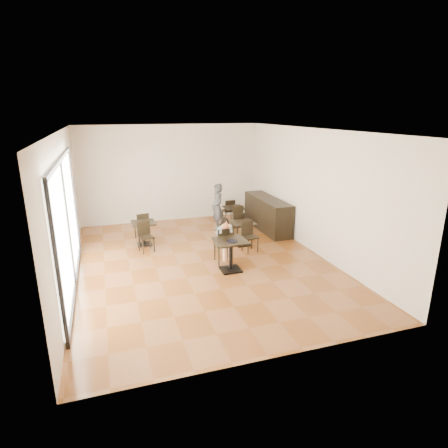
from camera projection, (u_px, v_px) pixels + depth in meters
name	position (u px, v px, depth m)	size (l,w,h in m)	color
floor	(203.00, 262.00, 9.33)	(6.00, 8.00, 0.01)	brown
ceiling	(200.00, 130.00, 8.40)	(6.00, 8.00, 0.01)	white
wall_back	(171.00, 174.00, 12.50)	(6.00, 0.01, 3.20)	beige
wall_front	(274.00, 261.00, 5.22)	(6.00, 0.01, 3.20)	beige
wall_left	(65.00, 209.00, 7.97)	(0.01, 8.00, 3.20)	beige
wall_right	(313.00, 191.00, 9.75)	(0.01, 8.00, 3.20)	beige
storefront_window	(66.00, 225.00, 7.59)	(0.04, 4.50, 2.60)	white
child_table	(231.00, 255.00, 8.73)	(0.72, 0.72, 0.76)	black
child_chair	(223.00, 245.00, 9.20)	(0.41, 0.41, 0.91)	black
child	(223.00, 240.00, 9.17)	(0.41, 0.57, 1.15)	slate
plate	(232.00, 241.00, 8.52)	(0.26, 0.26, 0.02)	black
pizza_slice	(226.00, 226.00, 8.88)	(0.27, 0.20, 0.06)	tan
adult_patron	(217.00, 208.00, 11.50)	(0.54, 0.36, 1.49)	#3B3B3F
cafe_table_mid	(243.00, 233.00, 10.43)	(0.63, 0.63, 0.66)	black
cafe_table_left	(144.00, 234.00, 10.43)	(0.63, 0.63, 0.66)	black
cafe_table_back	(234.00, 217.00, 12.09)	(0.62, 0.62, 0.65)	black
chair_mid_a	(236.00, 226.00, 10.91)	(0.36, 0.36, 0.80)	black
chair_mid_b	(250.00, 237.00, 9.91)	(0.36, 0.36, 0.80)	black
chair_left_a	(142.00, 226.00, 10.91)	(0.36, 0.36, 0.80)	black
chair_left_b	(146.00, 237.00, 9.91)	(0.36, 0.36, 0.80)	black
chair_back_a	(228.00, 211.00, 12.57)	(0.35, 0.35, 0.78)	black
chair_back_b	(240.00, 219.00, 11.57)	(0.35, 0.35, 0.78)	black
service_counter	(267.00, 214.00, 11.79)	(0.60, 2.40, 1.00)	black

